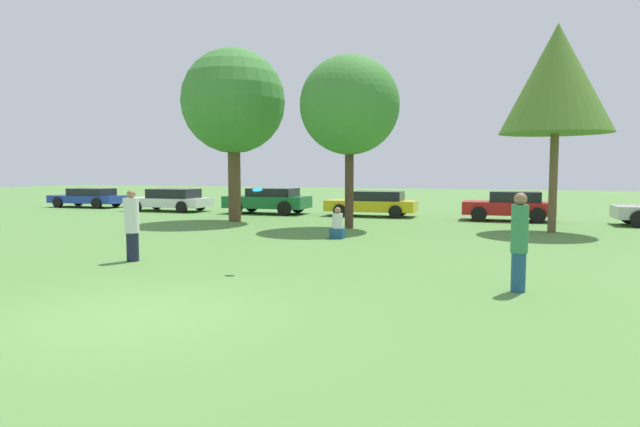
# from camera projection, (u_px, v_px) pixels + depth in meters

# --- Properties ---
(ground_plane) EXTENTS (120.00, 120.00, 0.00)m
(ground_plane) POSITION_uv_depth(u_px,v_px,m) (134.00, 316.00, 8.12)
(ground_plane) COLOR #54843D
(person_thrower) EXTENTS (0.34, 0.34, 1.74)m
(person_thrower) POSITION_uv_depth(u_px,v_px,m) (132.00, 225.00, 12.98)
(person_thrower) COLOR #191E33
(person_thrower) RESTS_ON ground
(person_catcher) EXTENTS (0.30, 0.30, 1.81)m
(person_catcher) POSITION_uv_depth(u_px,v_px,m) (519.00, 241.00, 9.67)
(person_catcher) COLOR navy
(person_catcher) RESTS_ON ground
(frisbee) EXTENTS (0.23, 0.22, 0.10)m
(frisbee) POSITION_uv_depth(u_px,v_px,m) (257.00, 190.00, 11.67)
(frisbee) COLOR #19B2D8
(bystander_sitting) EXTENTS (0.45, 0.38, 1.02)m
(bystander_sitting) POSITION_uv_depth(u_px,v_px,m) (338.00, 226.00, 17.42)
(bystander_sitting) COLOR navy
(bystander_sitting) RESTS_ON ground
(tree_0) EXTENTS (4.48, 4.48, 7.44)m
(tree_0) POSITION_uv_depth(u_px,v_px,m) (233.00, 102.00, 23.01)
(tree_0) COLOR brown
(tree_0) RESTS_ON ground
(tree_1) EXTENTS (3.78, 3.78, 6.56)m
(tree_1) POSITION_uv_depth(u_px,v_px,m) (350.00, 106.00, 20.22)
(tree_1) COLOR #473323
(tree_1) RESTS_ON ground
(tree_2) EXTENTS (3.82, 3.82, 7.33)m
(tree_2) POSITION_uv_depth(u_px,v_px,m) (557.00, 79.00, 18.68)
(tree_2) COLOR brown
(tree_2) RESTS_ON ground
(parked_car_blue) EXTENTS (4.64, 2.03, 1.15)m
(parked_car_blue) POSITION_uv_depth(u_px,v_px,m) (88.00, 197.00, 32.29)
(parked_car_blue) COLOR #1E389E
(parked_car_blue) RESTS_ON ground
(parked_car_white) EXTENTS (4.64, 2.21, 1.22)m
(parked_car_white) POSITION_uv_depth(u_px,v_px,m) (170.00, 199.00, 29.17)
(parked_car_white) COLOR silver
(parked_car_white) RESTS_ON ground
(parked_car_green) EXTENTS (4.35, 2.21, 1.32)m
(parked_car_green) POSITION_uv_depth(u_px,v_px,m) (269.00, 200.00, 27.43)
(parked_car_green) COLOR #196633
(parked_car_green) RESTS_ON ground
(parked_car_yellow) EXTENTS (4.40, 2.04, 1.22)m
(parked_car_yellow) POSITION_uv_depth(u_px,v_px,m) (373.00, 203.00, 25.85)
(parked_car_yellow) COLOR gold
(parked_car_yellow) RESTS_ON ground
(parked_car_red) EXTENTS (3.89, 2.00, 1.30)m
(parked_car_red) POSITION_uv_depth(u_px,v_px,m) (509.00, 206.00, 23.49)
(parked_car_red) COLOR red
(parked_car_red) RESTS_ON ground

